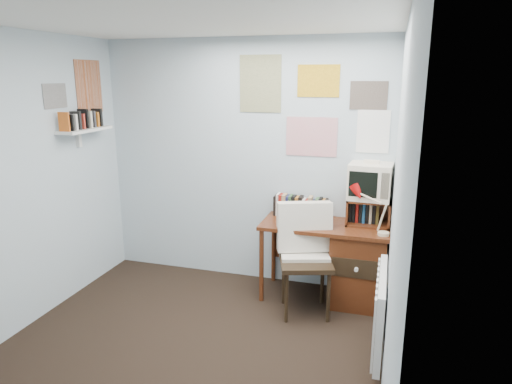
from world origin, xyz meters
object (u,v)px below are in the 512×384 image
desk (352,262)px  desk_lamp (385,215)px  desk_chair (306,263)px  crt_tv (371,179)px  wall_shelf (85,130)px  tv_riser (369,212)px  radiator (380,312)px

desk → desk_lamp: (0.27, -0.17, 0.54)m
desk_chair → crt_tv: size_ratio=2.54×
wall_shelf → tv_riser: bearing=10.3°
desk_chair → wall_shelf: wall_shelf is taller
wall_shelf → desk: bearing=8.4°
desk_chair → wall_shelf: size_ratio=1.58×
crt_tv → desk_lamp: bearing=-59.3°
desk → wall_shelf: 2.87m
desk → radiator: (0.29, -0.93, 0.01)m
desk_lamp → wall_shelf: wall_shelf is taller
crt_tv → radiator: size_ratio=0.48×
desk_lamp → radiator: bearing=-92.0°
tv_riser → desk: bearing=-137.0°
tv_riser → radiator: 1.15m
desk_chair → desk_lamp: bearing=-2.3°
desk_lamp → desk_chair: bearing=-168.7°
desk → crt_tv: bearing=47.9°
desk_chair → crt_tv: 0.99m
desk → radiator: size_ratio=1.50×
desk → wall_shelf: bearing=-171.6°
crt_tv → wall_shelf: wall_shelf is taller
tv_riser → crt_tv: (-0.00, 0.02, 0.31)m
desk_chair → tv_riser: tv_riser is taller
crt_tv → tv_riser: bearing=-83.4°
radiator → desk_lamp: bearing=91.5°
radiator → wall_shelf: bearing=169.1°
desk → radiator: desk is taller
desk → desk_chair: desk_chair is taller
desk_chair → radiator: 0.90m
desk → tv_riser: bearing=43.0°
crt_tv → radiator: crt_tv is taller
desk_chair → wall_shelf: bearing=163.8°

